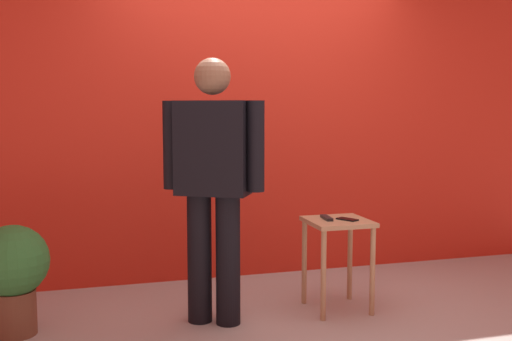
{
  "coord_description": "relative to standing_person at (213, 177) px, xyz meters",
  "views": [
    {
      "loc": [
        -1.33,
        -3.31,
        1.38
      ],
      "look_at": [
        -0.23,
        0.55,
        0.97
      ],
      "focal_mm": 40.95,
      "sensor_mm": 36.0,
      "label": 1
    }
  ],
  "objects": [
    {
      "name": "tv_remote",
      "position": [
        0.81,
        0.05,
        -0.31
      ],
      "size": [
        0.06,
        0.17,
        0.02
      ],
      "primitive_type": "cube",
      "rotation": [
        0.0,
        0.0,
        -0.1
      ],
      "color": "black",
      "rests_on": "side_table"
    },
    {
      "name": "back_wall_red",
      "position": [
        0.58,
        1.06,
        0.4
      ],
      "size": [
        6.08,
        0.12,
        2.71
      ],
      "primitive_type": "cube",
      "color": "red",
      "rests_on": "ground_plane"
    },
    {
      "name": "ground_plane",
      "position": [
        0.58,
        -0.33,
        -0.96
      ],
      "size": [
        12.0,
        12.0,
        0.0
      ],
      "primitive_type": "plane",
      "color": "#9E9991"
    },
    {
      "name": "potted_plant",
      "position": [
        -1.23,
        0.13,
        -0.55
      ],
      "size": [
        0.44,
        0.44,
        0.69
      ],
      "color": "brown",
      "rests_on": "ground_plane"
    },
    {
      "name": "side_table",
      "position": [
        0.88,
        0.01,
        -0.46
      ],
      "size": [
        0.42,
        0.42,
        0.63
      ],
      "color": "tan",
      "rests_on": "ground_plane"
    },
    {
      "name": "cell_phone",
      "position": [
        0.93,
        -0.02,
        -0.32
      ],
      "size": [
        0.13,
        0.16,
        0.01
      ],
      "primitive_type": "cube",
      "rotation": [
        0.0,
        0.0,
        0.52
      ],
      "color": "black",
      "rests_on": "side_table"
    },
    {
      "name": "standing_person",
      "position": [
        0.0,
        0.0,
        0.0
      ],
      "size": [
        0.64,
        0.43,
        1.71
      ],
      "color": "black",
      "rests_on": "ground_plane"
    }
  ]
}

